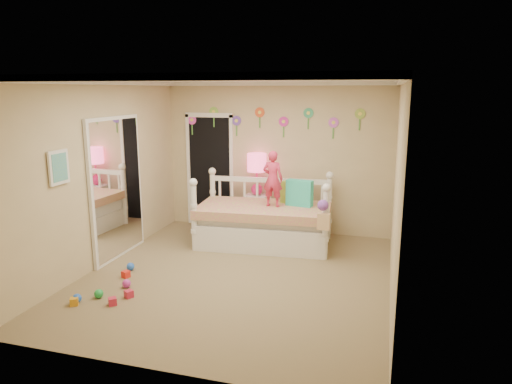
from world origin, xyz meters
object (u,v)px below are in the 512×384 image
(nightstand, at_px, (257,213))
(table_lamp, at_px, (257,168))
(daybed, at_px, (264,210))
(child, at_px, (273,179))

(nightstand, xyz_separation_m, table_lamp, (0.00, 0.00, 0.82))
(table_lamp, bearing_deg, nightstand, 0.00)
(nightstand, distance_m, table_lamp, 0.82)
(daybed, xyz_separation_m, table_lamp, (-0.31, 0.66, 0.56))
(daybed, bearing_deg, table_lamp, 110.69)
(child, relative_size, nightstand, 1.36)
(child, xyz_separation_m, table_lamp, (-0.45, 0.66, 0.05))
(nightstand, bearing_deg, table_lamp, 0.00)
(daybed, relative_size, child, 2.39)
(daybed, relative_size, table_lamp, 2.91)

